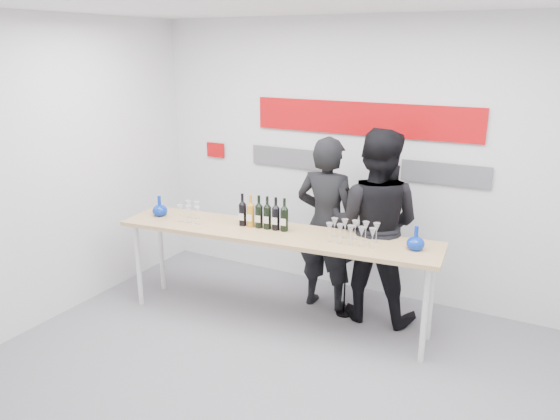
{
  "coord_description": "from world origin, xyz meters",
  "views": [
    {
      "loc": [
        1.96,
        -3.55,
        2.68
      ],
      "look_at": [
        -0.45,
        0.95,
        1.15
      ],
      "focal_mm": 35.0,
      "sensor_mm": 36.0,
      "label": 1
    }
  ],
  "objects_px": {
    "tasting_table": "(275,239)",
    "presenter_right": "(374,226)",
    "presenter_left": "(327,224)",
    "mic_stand": "(345,277)"
  },
  "relations": [
    {
      "from": "tasting_table",
      "to": "mic_stand",
      "type": "height_order",
      "value": "mic_stand"
    },
    {
      "from": "mic_stand",
      "to": "tasting_table",
      "type": "bearing_deg",
      "value": -140.51
    },
    {
      "from": "tasting_table",
      "to": "presenter_right",
      "type": "relative_size",
      "value": 1.66
    },
    {
      "from": "presenter_left",
      "to": "presenter_right",
      "type": "height_order",
      "value": "presenter_right"
    },
    {
      "from": "tasting_table",
      "to": "presenter_left",
      "type": "relative_size",
      "value": 1.76
    },
    {
      "from": "presenter_right",
      "to": "mic_stand",
      "type": "distance_m",
      "value": 0.62
    },
    {
      "from": "presenter_left",
      "to": "presenter_right",
      "type": "distance_m",
      "value": 0.51
    },
    {
      "from": "presenter_left",
      "to": "presenter_right",
      "type": "xyz_separation_m",
      "value": [
        0.51,
        0.01,
        0.06
      ]
    },
    {
      "from": "tasting_table",
      "to": "presenter_right",
      "type": "xyz_separation_m",
      "value": [
        0.81,
        0.56,
        0.09
      ]
    },
    {
      "from": "presenter_left",
      "to": "mic_stand",
      "type": "relative_size",
      "value": 1.33
    }
  ]
}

